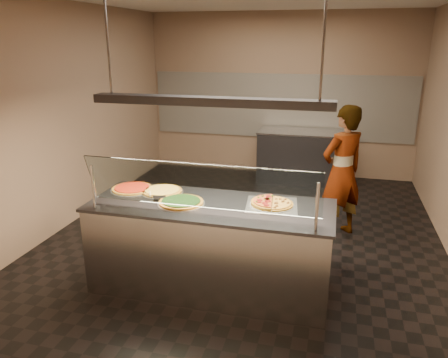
% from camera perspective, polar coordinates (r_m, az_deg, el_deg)
% --- Properties ---
extents(ground, '(5.00, 6.00, 0.02)m').
position_cam_1_polar(ground, '(5.94, 2.91, -7.23)').
color(ground, black).
rests_on(ground, ground).
extents(wall_back, '(5.00, 0.02, 3.00)m').
position_cam_1_polar(wall_back, '(8.42, 7.35, 10.79)').
color(wall_back, '#8F745C').
rests_on(wall_back, ground).
extents(wall_front, '(5.00, 0.02, 3.00)m').
position_cam_1_polar(wall_front, '(2.70, -9.82, -4.15)').
color(wall_front, '#8F745C').
rests_on(wall_front, ground).
extents(wall_left, '(0.02, 6.00, 3.00)m').
position_cam_1_polar(wall_left, '(6.46, -19.45, 7.86)').
color(wall_left, '#8F745C').
rests_on(wall_left, ground).
extents(tile_band, '(4.90, 0.02, 1.20)m').
position_cam_1_polar(tile_band, '(8.42, 7.27, 9.42)').
color(tile_band, silver).
rests_on(tile_band, wall_back).
extents(serving_counter, '(2.44, 0.94, 0.93)m').
position_cam_1_polar(serving_counter, '(4.55, -1.71, -8.75)').
color(serving_counter, '#B7B7BC').
rests_on(serving_counter, ground).
extents(sneeze_guard, '(2.20, 0.18, 0.54)m').
position_cam_1_polar(sneeze_guard, '(3.96, -3.20, -1.01)').
color(sneeze_guard, '#B7B7BC').
rests_on(sneeze_guard, serving_counter).
extents(perforated_tray, '(0.55, 0.55, 0.01)m').
position_cam_1_polar(perforated_tray, '(4.35, 6.26, -3.36)').
color(perforated_tray, silver).
rests_on(perforated_tray, serving_counter).
extents(half_pizza_pepperoni, '(0.25, 0.43, 0.05)m').
position_cam_1_polar(half_pizza_pepperoni, '(4.36, 4.99, -2.91)').
color(half_pizza_pepperoni, brown).
rests_on(half_pizza_pepperoni, perforated_tray).
extents(half_pizza_sausage, '(0.25, 0.43, 0.04)m').
position_cam_1_polar(half_pizza_sausage, '(4.33, 7.59, -3.21)').
color(half_pizza_sausage, brown).
rests_on(half_pizza_sausage, perforated_tray).
extents(pizza_spinach, '(0.48, 0.48, 0.03)m').
position_cam_1_polar(pizza_spinach, '(4.39, -5.61, -3.00)').
color(pizza_spinach, silver).
rests_on(pizza_spinach, serving_counter).
extents(pizza_cheese, '(0.45, 0.45, 0.03)m').
position_cam_1_polar(pizza_cheese, '(4.75, -8.05, -1.52)').
color(pizza_cheese, silver).
rests_on(pizza_cheese, serving_counter).
extents(pizza_tomato, '(0.46, 0.46, 0.03)m').
position_cam_1_polar(pizza_tomato, '(4.88, -11.88, -1.18)').
color(pizza_tomato, silver).
rests_on(pizza_tomato, serving_counter).
extents(pizza_spatula, '(0.26, 0.20, 0.02)m').
position_cam_1_polar(pizza_spatula, '(4.59, -9.13, -2.03)').
color(pizza_spatula, '#B7B7BC').
rests_on(pizza_spatula, pizza_spinach).
extents(prep_table, '(1.51, 0.74, 0.93)m').
position_cam_1_polar(prep_table, '(8.11, 9.84, 2.98)').
color(prep_table, '#3B3B40').
rests_on(prep_table, ground).
extents(worker, '(0.75, 0.73, 1.74)m').
position_cam_1_polar(worker, '(5.83, 15.17, 0.90)').
color(worker, '#2E2833').
rests_on(worker, ground).
extents(heat_lamp_housing, '(2.30, 0.18, 0.08)m').
position_cam_1_polar(heat_lamp_housing, '(4.11, -1.90, 10.11)').
color(heat_lamp_housing, '#3B3B40').
rests_on(heat_lamp_housing, ceiling).
extents(lamp_rod_left, '(0.02, 0.02, 1.01)m').
position_cam_1_polar(lamp_rod_left, '(4.46, -14.98, 17.17)').
color(lamp_rod_left, '#B7B7BC').
rests_on(lamp_rod_left, ceiling).
extents(lamp_rod_right, '(0.02, 0.02, 1.01)m').
position_cam_1_polar(lamp_rod_right, '(3.91, 12.90, 17.32)').
color(lamp_rod_right, '#B7B7BC').
rests_on(lamp_rod_right, ceiling).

